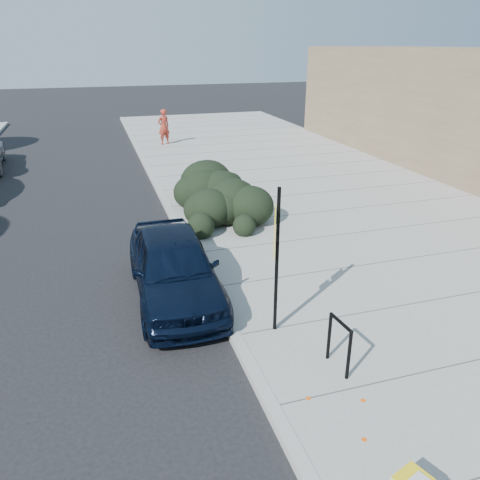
% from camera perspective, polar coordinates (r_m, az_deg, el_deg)
% --- Properties ---
extents(ground, '(120.00, 120.00, 0.00)m').
position_cam_1_polar(ground, '(9.27, -0.52, -12.31)').
color(ground, black).
rests_on(ground, ground).
extents(sidewalk_near, '(11.20, 50.00, 0.15)m').
position_cam_1_polar(sidewalk_near, '(15.44, 14.19, 2.22)').
color(sidewalk_near, gray).
rests_on(sidewalk_near, ground).
extents(curb_near, '(0.22, 50.00, 0.17)m').
position_cam_1_polar(curb_near, '(13.51, -6.66, -0.17)').
color(curb_near, '#9E9E99').
rests_on(curb_near, ground).
extents(bike_rack, '(0.12, 0.65, 0.95)m').
position_cam_1_polar(bike_rack, '(8.23, 12.01, -11.85)').
color(bike_rack, black).
rests_on(bike_rack, sidewalk_near).
extents(sign_post, '(0.17, 0.32, 2.89)m').
position_cam_1_polar(sign_post, '(8.61, 4.44, -1.65)').
color(sign_post, black).
rests_on(sign_post, sidewalk_near).
extents(hedge, '(2.32, 4.54, 1.69)m').
position_cam_1_polar(hedge, '(15.35, -2.74, 6.42)').
color(hedge, black).
rests_on(hedge, sidewalk_near).
extents(sedan_navy, '(1.88, 4.53, 1.53)m').
position_cam_1_polar(sedan_navy, '(10.49, -8.04, -3.22)').
color(sedan_navy, black).
rests_on(sedan_navy, ground).
extents(pedestrian, '(0.81, 0.67, 1.89)m').
position_cam_1_polar(pedestrian, '(26.69, -9.29, 13.46)').
color(pedestrian, maroon).
rests_on(pedestrian, sidewalk_near).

